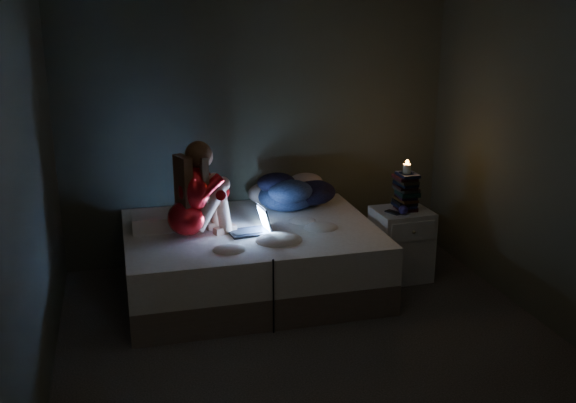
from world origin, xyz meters
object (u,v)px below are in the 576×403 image
object	(u,v)px
bed	(251,259)
laptop	(249,220)
candle	(407,166)
phone	(393,212)
woman	(186,191)
nightstand	(401,244)

from	to	relation	value
bed	laptop	size ratio (longest dim) A/B	6.43
candle	phone	bearing A→B (deg)	-158.19
bed	phone	size ratio (longest dim) A/B	14.73
woman	laptop	distance (m)	0.56
bed	woman	distance (m)	0.86
nightstand	laptop	bearing A→B (deg)	-178.88
candle	woman	bearing A→B (deg)	-178.36
woman	candle	world-z (taller)	woman
bed	candle	distance (m)	1.55
nightstand	candle	xyz separation A→B (m)	(0.02, 0.00, 0.70)
woman	nightstand	size ratio (longest dim) A/B	1.23
phone	candle	bearing A→B (deg)	-2.22
laptop	candle	distance (m)	1.45
candle	phone	size ratio (longest dim) A/B	0.57
woman	nightstand	distance (m)	1.98
laptop	nightstand	bearing A→B (deg)	-3.66
bed	woman	bearing A→B (deg)	-168.26
bed	nightstand	xyz separation A→B (m)	(1.34, -0.06, 0.03)
phone	nightstand	bearing A→B (deg)	-0.46
candle	bed	bearing A→B (deg)	177.65
laptop	candle	size ratio (longest dim) A/B	4.01
bed	woman	world-z (taller)	woman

